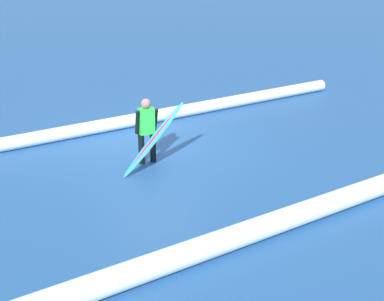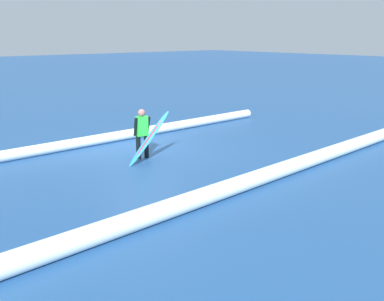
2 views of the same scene
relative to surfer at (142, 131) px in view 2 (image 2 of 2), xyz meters
The scene contains 5 objects.
ground_plane 1.29m from the surfer, 123.95° to the right, with size 138.40×138.40×0.00m, color #224F8A.
surfer is the anchor object (origin of this frame).
surfboard 0.45m from the surfer, 84.83° to the left, with size 1.65×0.44×1.44m.
wave_crest_foreground 2.94m from the surfer, 57.24° to the right, with size 0.35×0.35×18.62m, color white.
wave_crest_midground 5.18m from the surfer, 130.75° to the left, with size 0.41×0.41×21.67m, color white.
Camera 2 is at (8.31, 12.02, 3.67)m, focal length 43.06 mm.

